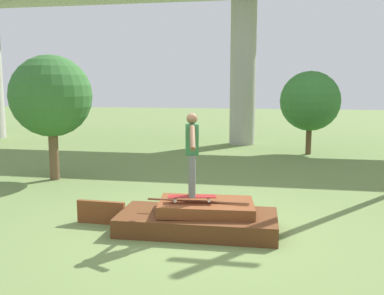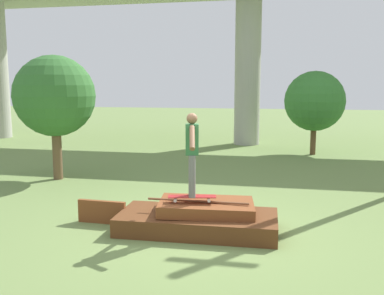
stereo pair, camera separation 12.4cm
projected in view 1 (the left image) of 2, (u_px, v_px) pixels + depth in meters
ground_plane at (197, 231)px, 7.57m from camera, size 80.00×80.00×0.00m
scrap_pile at (200, 219)px, 7.55m from camera, size 2.80×1.35×0.56m
scrap_plank_loose at (101, 212)px, 7.94m from camera, size 0.94×0.12×0.43m
skateboard at (192, 197)px, 7.42m from camera, size 0.86×0.38×0.09m
skater at (192, 149)px, 7.30m from camera, size 0.31×1.07×1.44m
tree_behind_left at (51, 96)px, 11.38m from camera, size 2.17×2.17×3.36m
tree_behind_right at (310, 101)px, 15.71m from camera, size 2.19×2.19×3.08m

